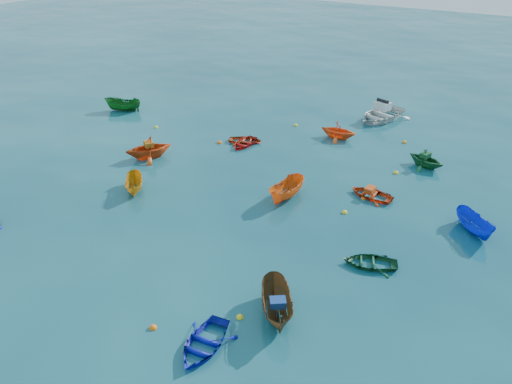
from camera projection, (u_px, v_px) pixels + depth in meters
The scene contains 28 objects.
ground at pixel (209, 238), 26.51m from camera, with size 160.00×160.00×0.00m, color #0A3949.
sampan_brown_mid at pixel (277, 315), 21.43m from camera, with size 1.30×3.44×1.33m, color brown.
dinghy_blue_se at pixel (204, 347), 19.85m from camera, with size 2.11×2.95×0.61m, color #0D16AA.
dinghy_orange_w at pixel (150, 157), 35.31m from camera, with size 2.75×3.19×1.68m, color #D94A14.
sampan_yellow_mid at pixel (135, 191), 31.06m from camera, with size 1.04×2.75×1.06m, color orange.
dinghy_green_e at pixel (370, 265), 24.49m from camera, with size 1.88×2.62×0.54m, color #104624.
dinghy_red_nw at pixel (245, 142), 37.67m from camera, with size 1.77×2.48×0.51m, color #AB370E.
sampan_orange_n at pixel (287, 198), 30.22m from camera, with size 1.24×3.28×1.27m, color orange.
dinghy_green_n at pixel (425, 167), 34.03m from camera, with size 2.18×2.52×1.33m, color #145729.
dinghy_red_ne at pixel (371, 197), 30.40m from camera, with size 1.91×2.67×0.55m, color red.
sampan_blue_far at pixel (473, 232), 27.04m from camera, with size 1.10×2.92×1.13m, color #0F2AC7.
dinghy_red_far at pixel (244, 145), 37.20m from camera, with size 1.85×2.59×0.54m, color red.
dinghy_orange_far at pixel (338, 138), 38.38m from camera, with size 2.34×2.71×1.43m, color #F85817.
sampan_green_far at pixel (124, 111), 43.70m from camera, with size 1.20×3.18×1.23m, color #145618.
motorboat_white at pixel (381, 119), 41.90m from camera, with size 3.57×4.98×1.63m, color silver.
tarp_blue_a at pixel (278, 302), 20.90m from camera, with size 0.68×0.51×0.33m, color navy.
tarp_orange_a at pixel (149, 144), 34.83m from camera, with size 0.76×0.57×0.37m, color #BB5E13.
tarp_green_b at pixel (426, 155), 33.69m from camera, with size 0.67×0.51×0.33m, color #114720.
tarp_orange_b at pixel (370, 190), 30.24m from camera, with size 0.69×0.52×0.34m, color #C24113.
buoy_ye_a at pixel (240, 318), 21.28m from camera, with size 0.32×0.32×0.32m, color yellow.
buoy_or_b at pixel (153, 328), 20.74m from camera, with size 0.33×0.33×0.33m, color orange.
buoy_ye_b at pixel (156, 128), 40.22m from camera, with size 0.32×0.32×0.32m, color yellow.
buoy_or_c at pixel (219, 143), 37.53m from camera, with size 0.38×0.38×0.38m, color #F65F0D.
buoy_ye_c at pixel (344, 213), 28.76m from camera, with size 0.34×0.34×0.34m, color yellow.
buoy_or_d at pixel (363, 199), 30.17m from camera, with size 0.32×0.32×0.32m, color #EE530C.
buoy_ye_d at pixel (296, 126), 40.61m from camera, with size 0.35×0.35×0.35m, color yellow.
buoy_or_e at pixel (404, 143), 37.59m from camera, with size 0.35×0.35×0.35m, color orange.
buoy_ye_e at pixel (396, 173), 33.15m from camera, with size 0.35×0.35×0.35m, color yellow.
Camera 1 is at (13.21, -17.72, 15.06)m, focal length 35.00 mm.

